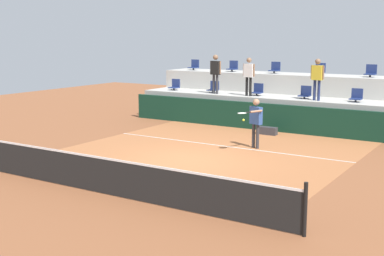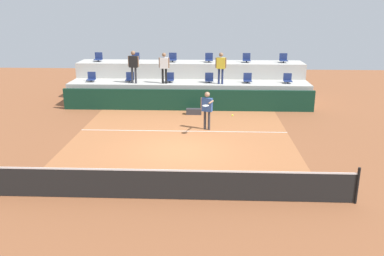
{
  "view_description": "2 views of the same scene",
  "coord_description": "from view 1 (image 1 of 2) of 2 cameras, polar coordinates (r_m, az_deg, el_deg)",
  "views": [
    {
      "loc": [
        8.34,
        -13.02,
        3.76
      ],
      "look_at": [
        0.18,
        -0.03,
        1.03
      ],
      "focal_mm": 48.26,
      "sensor_mm": 36.0,
      "label": 1
    },
    {
      "loc": [
        1.09,
        -14.23,
        5.31
      ],
      "look_at": [
        0.5,
        -0.52,
        1.06
      ],
      "focal_mm": 37.52,
      "sensor_mm": 36.0,
      "label": 2
    }
  ],
  "objects": [
    {
      "name": "ground_plane",
      "position": [
        15.91,
        -0.51,
        -3.58
      ],
      "size": [
        40.0,
        40.0,
        0.0
      ],
      "primitive_type": "plane",
      "color": "brown"
    },
    {
      "name": "court_inner_paint",
      "position": [
        16.74,
        1.33,
        -2.88
      ],
      "size": [
        9.0,
        10.0,
        0.01
      ],
      "primitive_type": "cube",
      "color": "#A36038",
      "rests_on": "ground_plane"
    },
    {
      "name": "court_service_line",
      "position": [
        17.92,
        3.63,
        -2.01
      ],
      "size": [
        9.0,
        0.06,
        0.0
      ],
      "primitive_type": "cube",
      "color": "silver",
      "rests_on": "ground_plane"
    },
    {
      "name": "tennis_net",
      "position": [
        12.71,
        -10.32,
        -4.94
      ],
      "size": [
        10.48,
        0.08,
        1.07
      ],
      "color": "black",
      "rests_on": "ground_plane"
    },
    {
      "name": "sponsor_backboard",
      "position": [
        21.01,
        8.34,
        1.2
      ],
      "size": [
        13.0,
        0.16,
        1.1
      ],
      "primitive_type": "cube",
      "color": "#0F3323",
      "rests_on": "ground_plane"
    },
    {
      "name": "seating_tier_lower",
      "position": [
        22.18,
        9.7,
        1.82
      ],
      "size": [
        13.0,
        1.8,
        1.25
      ],
      "primitive_type": "cube",
      "color": "#ADAAA3",
      "rests_on": "ground_plane"
    },
    {
      "name": "seating_tier_upper",
      "position": [
        23.79,
        11.4,
        3.35
      ],
      "size": [
        13.0,
        1.8,
        2.1
      ],
      "primitive_type": "cube",
      "color": "#ADAAA3",
      "rests_on": "ground_plane"
    },
    {
      "name": "stadium_chair_lower_far_left",
      "position": [
        24.54,
        -1.91,
        4.72
      ],
      "size": [
        0.44,
        0.4,
        0.52
      ],
      "color": "#2D2D33",
      "rests_on": "seating_tier_lower"
    },
    {
      "name": "stadium_chair_lower_left",
      "position": [
        23.43,
        2.41,
        4.46
      ],
      "size": [
        0.44,
        0.4,
        0.52
      ],
      "color": "#2D2D33",
      "rests_on": "seating_tier_lower"
    },
    {
      "name": "stadium_chair_lower_mid_left",
      "position": [
        22.43,
        7.26,
        4.14
      ],
      "size": [
        0.44,
        0.4,
        0.52
      ],
      "color": "#2D2D33",
      "rests_on": "seating_tier_lower"
    },
    {
      "name": "stadium_chair_lower_mid_right",
      "position": [
        21.63,
        12.4,
        3.76
      ],
      "size": [
        0.44,
        0.4,
        0.52
      ],
      "color": "#2D2D33",
      "rests_on": "seating_tier_lower"
    },
    {
      "name": "stadium_chair_lower_right",
      "position": [
        21.03,
        17.71,
        3.35
      ],
      "size": [
        0.44,
        0.4,
        0.52
      ],
      "color": "#2D2D33",
      "rests_on": "seating_tier_lower"
    },
    {
      "name": "stadium_chair_upper_far_left",
      "position": [
        26.0,
        0.25,
        6.9
      ],
      "size": [
        0.44,
        0.4,
        0.52
      ],
      "color": "#2D2D33",
      "rests_on": "seating_tier_upper"
    },
    {
      "name": "stadium_chair_upper_left",
      "position": [
        24.92,
        4.53,
        6.73
      ],
      "size": [
        0.44,
        0.4,
        0.52
      ],
      "color": "#2D2D33",
      "rests_on": "seating_tier_upper"
    },
    {
      "name": "stadium_chair_upper_mid_left",
      "position": [
        24.0,
        9.16,
        6.51
      ],
      "size": [
        0.44,
        0.4,
        0.52
      ],
      "color": "#2D2D33",
      "rests_on": "seating_tier_upper"
    },
    {
      "name": "stadium_chair_upper_mid_right",
      "position": [
        23.26,
        13.95,
        6.23
      ],
      "size": [
        0.44,
        0.4,
        0.52
      ],
      "color": "#2D2D33",
      "rests_on": "seating_tier_upper"
    },
    {
      "name": "stadium_chair_upper_right",
      "position": [
        22.68,
        19.15,
        5.88
      ],
      "size": [
        0.44,
        0.4,
        0.52
      ],
      "color": "#2D2D33",
      "rests_on": "seating_tier_upper"
    },
    {
      "name": "tennis_player",
      "position": [
        17.52,
        7.01,
        1.07
      ],
      "size": [
        0.57,
        1.3,
        1.69
      ],
      "color": "#2D2D33",
      "rests_on": "ground_plane"
    },
    {
      "name": "spectator_in_grey",
      "position": [
        22.88,
        2.61,
        6.4
      ],
      "size": [
        0.6,
        0.27,
        1.72
      ],
      "color": "#2D2D33",
      "rests_on": "seating_tier_lower"
    },
    {
      "name": "spectator_in_white",
      "position": [
        22.13,
        6.3,
        6.05
      ],
      "size": [
        0.58,
        0.24,
        1.63
      ],
      "color": "black",
      "rests_on": "seating_tier_lower"
    },
    {
      "name": "spectator_leaning_on_rail",
      "position": [
        21.0,
        13.68,
        5.66
      ],
      "size": [
        0.58,
        0.25,
        1.65
      ],
      "color": "navy",
      "rests_on": "seating_tier_lower"
    },
    {
      "name": "tennis_ball",
      "position": [
        14.57,
        5.72,
        0.88
      ],
      "size": [
        0.07,
        0.07,
        0.07
      ],
      "color": "#CCE033"
    },
    {
      "name": "equipment_bag",
      "position": [
        20.23,
        8.32,
        -0.3
      ],
      "size": [
        0.76,
        0.28,
        0.3
      ],
      "primitive_type": "cube",
      "color": "#333338",
      "rests_on": "ground_plane"
    }
  ]
}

